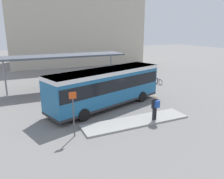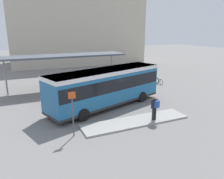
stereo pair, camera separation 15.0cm
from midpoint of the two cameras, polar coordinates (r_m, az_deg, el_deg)
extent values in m
plane|color=slate|center=(18.52, -1.22, -4.42)|extent=(120.00, 120.00, 0.00)
cube|color=#9E9E99|center=(15.57, 6.51, -8.26)|extent=(7.77, 1.80, 0.12)
cube|color=#1E6093|center=(18.00, -1.26, 0.84)|extent=(10.56, 5.56, 2.81)
cube|color=white|center=(17.72, -1.28, 4.77)|extent=(10.59, 5.58, 0.30)
cube|color=black|center=(17.91, -1.26, 1.89)|extent=(10.38, 5.52, 0.98)
cube|color=black|center=(21.54, 9.12, 4.01)|extent=(0.79, 2.21, 1.08)
cube|color=#28282B|center=(18.37, -1.23, -3.10)|extent=(10.57, 5.57, 0.20)
cylinder|color=black|center=(21.29, 3.14, -0.46)|extent=(0.96, 0.55, 0.92)
cylinder|color=black|center=(19.75, 8.09, -1.88)|extent=(0.96, 0.55, 0.92)
cylinder|color=black|center=(17.55, -11.76, -4.30)|extent=(0.96, 0.55, 0.92)
cylinder|color=black|center=(15.64, -7.23, -6.58)|extent=(0.96, 0.55, 0.92)
cylinder|color=#232328|center=(15.65, 10.94, -6.37)|extent=(0.16, 0.16, 0.86)
cylinder|color=#232328|center=(15.77, 11.46, -6.22)|extent=(0.16, 0.16, 0.86)
cube|color=black|center=(15.45, 11.34, -3.69)|extent=(0.46, 0.30, 0.65)
cube|color=#234CA3|center=(15.29, 11.93, -3.80)|extent=(0.35, 0.26, 0.49)
sphere|color=tan|center=(15.31, 11.44, -2.04)|extent=(0.23, 0.23, 0.23)
torus|color=black|center=(26.79, 11.78, 2.26)|extent=(0.06, 0.66, 0.65)
torus|color=black|center=(26.10, 12.88, 1.84)|extent=(0.06, 0.66, 0.65)
cylinder|color=#2847AD|center=(26.40, 12.35, 2.50)|extent=(0.05, 0.69, 0.04)
cylinder|color=#2847AD|center=(26.28, 12.54, 2.32)|extent=(0.04, 0.04, 0.32)
cube|color=black|center=(26.25, 12.56, 2.65)|extent=(0.07, 0.18, 0.04)
cylinder|color=#2847AD|center=(26.66, 11.92, 2.82)|extent=(0.48, 0.04, 0.03)
torus|color=black|center=(27.37, 10.65, 2.71)|extent=(0.08, 0.76, 0.76)
torus|color=black|center=(26.53, 11.83, 2.24)|extent=(0.08, 0.76, 0.76)
cylinder|color=#287F3D|center=(26.90, 11.26, 2.99)|extent=(0.07, 0.81, 0.04)
cylinder|color=#287F3D|center=(26.76, 11.46, 2.78)|extent=(0.04, 0.04, 0.37)
cube|color=black|center=(26.72, 11.48, 3.17)|extent=(0.08, 0.18, 0.04)
cylinder|color=#287F3D|center=(27.22, 10.80, 3.36)|extent=(0.48, 0.05, 0.03)
torus|color=black|center=(27.27, 11.30, 2.59)|extent=(0.07, 0.73, 0.72)
torus|color=black|center=(28.07, 10.20, 3.01)|extent=(0.07, 0.73, 0.72)
cylinder|color=gold|center=(27.62, 10.76, 3.28)|extent=(0.06, 0.77, 0.04)
cylinder|color=gold|center=(27.77, 10.56, 3.24)|extent=(0.04, 0.04, 0.36)
cube|color=black|center=(27.74, 10.58, 3.59)|extent=(0.08, 0.18, 0.04)
cylinder|color=gold|center=(27.28, 11.22, 3.29)|extent=(0.48, 0.05, 0.03)
torus|color=black|center=(28.55, 8.98, 3.29)|extent=(0.13, 0.74, 0.74)
torus|color=black|center=(27.80, 10.31, 2.90)|extent=(0.13, 0.74, 0.74)
cylinder|color=silver|center=(28.12, 9.66, 3.59)|extent=(0.13, 0.79, 0.04)
cylinder|color=silver|center=(28.00, 9.89, 3.40)|extent=(0.04, 0.04, 0.37)
cube|color=black|center=(27.96, 9.91, 3.76)|extent=(0.09, 0.19, 0.04)
cylinder|color=silver|center=(28.41, 9.14, 3.91)|extent=(0.48, 0.09, 0.03)
cube|color=#4C515B|center=(23.64, -12.60, 8.59)|extent=(13.21, 3.00, 0.18)
cylinder|color=gray|center=(23.47, -25.85, 2.76)|extent=(0.16, 0.16, 3.52)
cylinder|color=gray|center=(25.63, 0.04, 5.28)|extent=(0.16, 0.16, 3.52)
cylinder|color=slate|center=(22.35, -3.76, -0.17)|extent=(0.68, 0.68, 0.57)
sphere|color=#286B2D|center=(22.20, -3.78, 1.27)|extent=(0.78, 0.78, 0.78)
cylinder|color=#4C4C51|center=(13.32, -9.83, -7.29)|extent=(0.08, 0.08, 2.40)
cube|color=#D84C19|center=(12.85, -10.12, -1.52)|extent=(0.44, 0.03, 0.40)
cube|color=#BCB29E|center=(43.70, -9.33, 15.20)|extent=(23.85, 11.44, 12.47)
camera|label=1|loc=(0.07, -89.77, 0.06)|focal=35.00mm
camera|label=2|loc=(0.07, 90.23, -0.06)|focal=35.00mm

